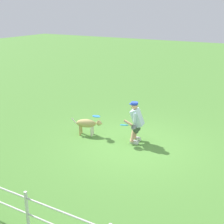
{
  "coord_description": "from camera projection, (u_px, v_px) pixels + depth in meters",
  "views": [
    {
      "loc": [
        -3.85,
        7.93,
        4.07
      ],
      "look_at": [
        0.84,
        -0.2,
        0.9
      ],
      "focal_mm": 50.57,
      "sensor_mm": 36.0,
      "label": 1
    }
  ],
  "objects": [
    {
      "name": "fence",
      "position": [
        27.0,
        208.0,
        5.84
      ],
      "size": [
        18.03,
        0.06,
        0.86
      ],
      "color": "white",
      "rests_on": "ground_plane"
    },
    {
      "name": "frisbee_held",
      "position": [
        124.0,
        125.0,
        9.64
      ],
      "size": [
        0.32,
        0.31,
        0.13
      ],
      "primitive_type": "cylinder",
      "rotation": [
        -0.17,
        0.24,
        4.43
      ],
      "color": "#2398E8",
      "rests_on": "person"
    },
    {
      "name": "frisbee_flying",
      "position": [
        96.0,
        116.0,
        10.16
      ],
      "size": [
        0.3,
        0.3,
        0.06
      ],
      "primitive_type": "cylinder",
      "rotation": [
        0.16,
        0.0,
        6.07
      ],
      "color": "#3189E4"
    },
    {
      "name": "ground_plane",
      "position": [
        133.0,
        146.0,
        9.63
      ],
      "size": [
        60.0,
        60.0,
        0.0
      ],
      "primitive_type": "plane",
      "color": "#4F8736"
    },
    {
      "name": "dog",
      "position": [
        88.0,
        124.0,
        10.36
      ],
      "size": [
        1.04,
        0.48,
        0.57
      ],
      "rotation": [
        0.0,
        0.0,
        3.47
      ],
      "color": "tan",
      "rests_on": "ground_plane"
    },
    {
      "name": "person",
      "position": [
        136.0,
        121.0,
        9.72
      ],
      "size": [
        0.56,
        0.66,
        1.29
      ],
      "rotation": [
        0.0,
        0.0,
        0.16
      ],
      "color": "silver",
      "rests_on": "ground_plane"
    }
  ]
}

